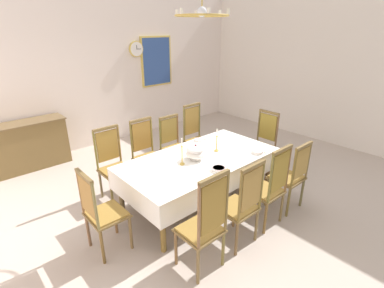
% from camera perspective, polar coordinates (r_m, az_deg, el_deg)
% --- Properties ---
extents(ground, '(7.76, 6.12, 0.04)m').
position_cam_1_polar(ground, '(4.65, -0.09, -10.47)').
color(ground, '#B9A99C').
extents(back_wall, '(7.76, 0.08, 3.31)m').
position_cam_1_polar(back_wall, '(6.60, -18.93, 13.88)').
color(back_wall, silver).
rests_on(back_wall, ground).
extents(right_wall, '(0.08, 6.12, 3.31)m').
position_cam_1_polar(right_wall, '(7.20, 24.57, 13.71)').
color(right_wall, silver).
rests_on(right_wall, ground).
extents(dining_table, '(2.31, 1.18, 0.74)m').
position_cam_1_polar(dining_table, '(4.19, 1.62, -3.59)').
color(dining_table, brown).
rests_on(dining_table, ground).
extents(tablecloth, '(2.33, 1.20, 0.32)m').
position_cam_1_polar(tablecloth, '(4.19, 1.62, -3.59)').
color(tablecloth, white).
rests_on(tablecloth, dining_table).
extents(chair_south_a, '(0.44, 0.42, 1.22)m').
position_cam_1_polar(chair_south_a, '(3.09, 2.53, -15.54)').
color(chair_south_a, brown).
rests_on(chair_south_a, ground).
extents(chair_north_a, '(0.44, 0.42, 1.12)m').
position_cam_1_polar(chair_north_a, '(4.53, -15.43, -3.70)').
color(chair_north_a, brown).
rests_on(chair_north_a, ground).
extents(chair_south_b, '(0.44, 0.42, 1.13)m').
position_cam_1_polar(chair_south_b, '(3.49, 9.78, -11.58)').
color(chair_south_b, brown).
rests_on(chair_south_b, ground).
extents(chair_north_b, '(0.44, 0.42, 1.12)m').
position_cam_1_polar(chair_north_b, '(4.79, -9.01, -1.64)').
color(chair_north_b, brown).
rests_on(chair_north_b, ground).
extents(chair_south_c, '(0.44, 0.42, 1.16)m').
position_cam_1_polar(chair_south_c, '(3.88, 15.14, -8.08)').
color(chair_south_c, brown).
rests_on(chair_south_c, ground).
extents(chair_north_c, '(0.44, 0.42, 1.06)m').
position_cam_1_polar(chair_north_c, '(5.10, -3.65, -0.13)').
color(chair_north_c, brown).
rests_on(chair_north_c, ground).
extents(chair_south_d, '(0.44, 0.42, 1.06)m').
position_cam_1_polar(chair_south_d, '(4.33, 19.08, -5.78)').
color(chair_south_d, brown).
rests_on(chair_south_d, ground).
extents(chair_north_d, '(0.44, 0.42, 1.18)m').
position_cam_1_polar(chair_north_d, '(5.42, 0.82, 1.74)').
color(chair_north_d, brown).
rests_on(chair_north_d, ground).
extents(chair_head_west, '(0.42, 0.44, 1.07)m').
position_cam_1_polar(chair_head_west, '(3.51, -17.68, -12.55)').
color(chair_head_west, brown).
rests_on(chair_head_west, ground).
extents(chair_head_east, '(0.42, 0.44, 1.11)m').
position_cam_1_polar(chair_head_east, '(5.34, 13.85, 0.50)').
color(chair_head_east, brown).
rests_on(chair_head_east, ground).
extents(soup_tureen, '(0.29, 0.29, 0.23)m').
position_cam_1_polar(soup_tureen, '(4.06, 0.73, -1.62)').
color(soup_tureen, white).
rests_on(soup_tureen, tablecloth).
extents(candlestick_west, '(0.07, 0.07, 0.38)m').
position_cam_1_polar(candlestick_west, '(3.89, -2.01, -2.00)').
color(candlestick_west, gold).
rests_on(candlestick_west, tablecloth).
extents(candlestick_east, '(0.07, 0.07, 0.36)m').
position_cam_1_polar(candlestick_east, '(4.33, 4.94, 0.35)').
color(candlestick_east, gold).
rests_on(candlestick_east, tablecloth).
extents(bowl_near_left, '(0.17, 0.17, 0.04)m').
position_cam_1_polar(bowl_near_left, '(4.40, 12.91, -1.52)').
color(bowl_near_left, white).
rests_on(bowl_near_left, tablecloth).
extents(bowl_near_right, '(0.15, 0.15, 0.03)m').
position_cam_1_polar(bowl_near_right, '(4.75, 1.34, 0.85)').
color(bowl_near_right, white).
rests_on(bowl_near_right, tablecloth).
extents(bowl_far_left, '(0.19, 0.19, 0.04)m').
position_cam_1_polar(bowl_far_left, '(3.80, 5.32, -4.91)').
color(bowl_far_left, white).
rests_on(bowl_far_left, tablecloth).
extents(spoon_primary, '(0.06, 0.17, 0.01)m').
position_cam_1_polar(spoon_primary, '(4.51, 13.52, -1.20)').
color(spoon_primary, gold).
rests_on(spoon_primary, tablecloth).
extents(spoon_secondary, '(0.06, 0.17, 0.01)m').
position_cam_1_polar(spoon_secondary, '(4.83, 1.98, 1.07)').
color(spoon_secondary, gold).
rests_on(spoon_secondary, tablecloth).
extents(sideboard, '(1.44, 0.48, 0.90)m').
position_cam_1_polar(sideboard, '(6.13, -30.11, -0.31)').
color(sideboard, brown).
rests_on(sideboard, ground).
extents(mounted_clock, '(0.35, 0.06, 0.35)m').
position_cam_1_polar(mounted_clock, '(6.97, -11.06, 18.07)').
color(mounted_clock, '#D1B251').
extents(framed_painting, '(0.86, 0.05, 1.17)m').
position_cam_1_polar(framed_painting, '(7.31, -7.08, 16.01)').
color(framed_painting, '#D1B251').
extents(chandelier, '(0.67, 0.66, 0.66)m').
position_cam_1_polar(chandelier, '(3.77, 1.98, 24.38)').
color(chandelier, gold).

